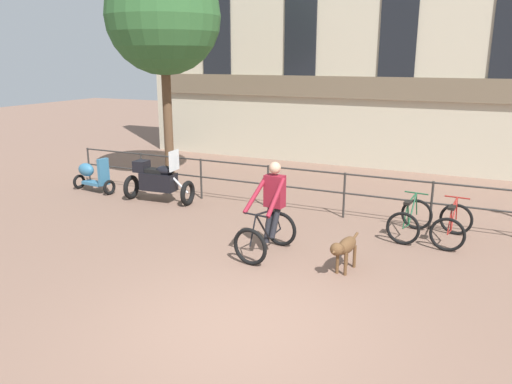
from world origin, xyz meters
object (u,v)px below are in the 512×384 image
at_px(dog, 344,248).
at_px(parked_motorcycle, 158,180).
at_px(parked_bicycle_near_lamp, 410,220).
at_px(parked_scooter, 92,175).
at_px(parked_bicycle_mid_left, 452,225).
at_px(cyclist_with_bike, 270,213).

xyz_separation_m(dog, parked_motorcycle, (-5.39, 2.21, 0.11)).
bearing_deg(dog, parked_bicycle_near_lamp, 79.74).
bearing_deg(parked_scooter, parked_bicycle_mid_left, -83.24).
distance_m(parked_motorcycle, parked_bicycle_near_lamp, 6.13).
relative_size(cyclist_with_bike, parked_bicycle_mid_left, 1.47).
height_order(cyclist_with_bike, parked_scooter, cyclist_with_bike).
relative_size(parked_motorcycle, parked_bicycle_near_lamp, 1.53).
height_order(parked_bicycle_mid_left, parked_scooter, parked_scooter).
bearing_deg(parked_scooter, parked_motorcycle, -85.25).
distance_m(parked_bicycle_mid_left, parked_scooter, 9.15).
bearing_deg(cyclist_with_bike, parked_scooter, 168.45).
bearing_deg(parked_bicycle_near_lamp, dog, 78.38).
relative_size(cyclist_with_bike, dog, 1.60).
height_order(dog, parked_motorcycle, parked_motorcycle).
xyz_separation_m(cyclist_with_bike, parked_scooter, (-6.12, 2.00, -0.30)).
xyz_separation_m(cyclist_with_bike, parked_bicycle_mid_left, (3.03, 1.98, -0.41)).
relative_size(parked_bicycle_mid_left, parked_scooter, 0.88).
distance_m(cyclist_with_bike, parked_scooter, 6.45).
bearing_deg(parked_bicycle_near_lamp, parked_bicycle_mid_left, -173.66).
distance_m(cyclist_with_bike, dog, 1.56).
distance_m(parked_bicycle_near_lamp, parked_scooter, 8.35).
height_order(parked_bicycle_near_lamp, parked_scooter, parked_scooter).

